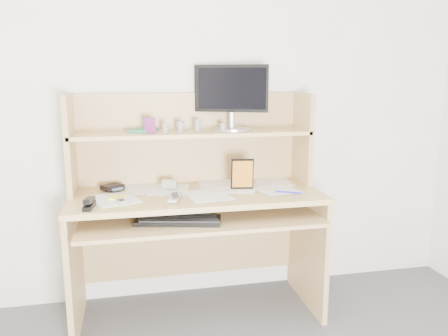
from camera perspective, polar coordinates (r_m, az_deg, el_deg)
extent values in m
cube|color=white|center=(2.72, -4.70, 8.71)|extent=(3.60, 0.04, 2.50)
cube|color=tan|center=(2.48, -3.56, -3.55)|extent=(1.40, 0.60, 0.03)
cube|color=tan|center=(2.60, -18.89, -12.19)|extent=(0.03, 0.56, 0.72)
cube|color=tan|center=(2.78, 10.87, -10.23)|extent=(0.03, 0.56, 0.72)
cube|color=tan|center=(2.88, -4.32, -9.80)|extent=(1.34, 0.02, 0.41)
cube|color=tan|center=(2.40, -3.10, -6.47)|extent=(1.28, 0.55, 0.02)
cube|color=tan|center=(2.71, -4.55, 3.93)|extent=(1.40, 0.02, 0.55)
cube|color=tan|center=(2.57, -19.45, 2.92)|extent=(0.03, 0.30, 0.55)
cube|color=tan|center=(2.75, 10.17, 3.90)|extent=(0.03, 0.30, 0.55)
cube|color=tan|center=(2.57, -4.15, 4.54)|extent=(1.38, 0.30, 0.02)
cube|color=white|center=(2.48, -3.56, -3.15)|extent=(1.32, 0.54, 0.01)
cube|color=black|center=(2.29, -6.01, -6.83)|extent=(0.46, 0.25, 0.02)
cube|color=black|center=(2.28, -6.02, -6.47)|extent=(0.43, 0.24, 0.01)
cube|color=#9FA09A|center=(2.33, -6.41, -3.84)|extent=(0.09, 0.17, 0.02)
cube|color=#B9B9BC|center=(2.31, -13.27, -4.17)|extent=(0.06, 0.08, 0.02)
cube|color=black|center=(2.27, -17.20, -4.33)|extent=(0.06, 0.15, 0.04)
cube|color=black|center=(2.60, -14.37, -2.43)|extent=(0.14, 0.14, 0.03)
cube|color=#EDEF3F|center=(2.42, -13.78, -3.75)|extent=(0.09, 0.09, 0.01)
cube|color=#B9B9BC|center=(2.56, -7.14, -2.12)|extent=(0.09, 0.06, 0.05)
cube|color=black|center=(2.51, 2.39, -0.78)|extent=(0.13, 0.03, 0.18)
cylinder|color=#1C1BD1|center=(2.47, 8.40, -3.14)|extent=(0.13, 0.08, 0.01)
cube|color=maroon|center=(2.50, -9.67, 5.50)|extent=(0.06, 0.02, 0.09)
cube|color=#2D7138|center=(2.59, -10.57, 4.87)|extent=(0.19, 0.21, 0.02)
cylinder|color=black|center=(2.56, -5.71, 5.42)|extent=(0.06, 0.06, 0.06)
cylinder|color=silver|center=(2.50, -7.70, 5.20)|extent=(0.04, 0.04, 0.06)
cylinder|color=black|center=(2.57, -0.10, 5.36)|extent=(0.04, 0.04, 0.05)
cylinder|color=white|center=(2.56, -3.44, 5.59)|extent=(0.05, 0.05, 0.07)
cylinder|color=#BAB9BE|center=(2.63, 1.07, 5.11)|extent=(0.22, 0.22, 0.01)
cylinder|color=#BAB9BE|center=(2.63, 1.03, 6.29)|extent=(0.04, 0.04, 0.09)
cube|color=black|center=(2.64, 0.95, 10.34)|extent=(0.42, 0.21, 0.28)
cube|color=black|center=(2.62, 1.03, 10.34)|extent=(0.37, 0.17, 0.24)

